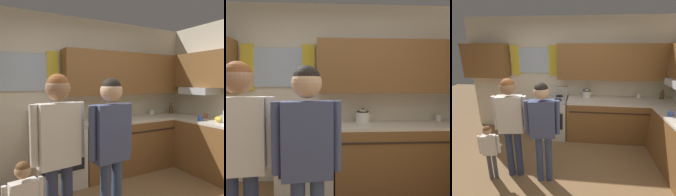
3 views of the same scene
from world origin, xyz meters
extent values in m
plane|color=olive|center=(0.00, 0.00, 0.00)|extent=(12.00, 12.00, 0.00)
cube|color=beige|center=(0.00, 1.90, 1.30)|extent=(4.60, 0.10, 2.60)
cube|color=silver|center=(-0.76, 1.83, 1.68)|extent=(0.69, 0.03, 0.55)
cube|color=yellow|center=(-1.20, 1.82, 1.68)|extent=(0.18, 0.04, 0.65)
cube|color=yellow|center=(-0.33, 1.82, 1.68)|extent=(0.18, 0.04, 0.65)
cube|color=brown|center=(-1.81, 1.69, 1.68)|extent=(0.97, 0.32, 0.73)
cube|color=brown|center=(1.05, 1.69, 1.68)|extent=(2.50, 0.32, 0.73)
cube|color=brown|center=(1.16, 1.54, 0.43)|extent=(2.28, 0.62, 0.86)
cube|color=beige|center=(1.16, 1.54, 0.88)|extent=(2.28, 0.62, 0.04)
cube|color=#2D2319|center=(1.16, 1.23, 0.72)|extent=(2.16, 0.01, 0.02)
cube|color=beige|center=(-0.36, 1.54, 0.43)|extent=(0.72, 0.62, 0.86)
cube|color=black|center=(-0.36, 1.23, 0.48)|extent=(0.60, 0.01, 0.36)
cylinder|color=#ADADB2|center=(-0.36, 1.20, 0.70)|extent=(0.60, 0.02, 0.02)
cube|color=#ADADB2|center=(-0.36, 1.54, 0.88)|extent=(0.72, 0.62, 0.04)
cube|color=beige|center=(-0.36, 1.81, 1.00)|extent=(0.72, 0.08, 0.20)
cylinder|color=black|center=(-0.54, 1.40, 0.91)|extent=(0.17, 0.17, 0.01)
cylinder|color=black|center=(-0.18, 1.40, 0.91)|extent=(0.17, 0.17, 0.01)
cylinder|color=black|center=(-0.54, 1.68, 0.91)|extent=(0.17, 0.17, 0.01)
cylinder|color=black|center=(-0.18, 1.68, 0.91)|extent=(0.17, 0.17, 0.01)
cube|color=#4C72B7|center=(-0.36, 1.19, 0.52)|extent=(0.20, 0.02, 0.34)
cylinder|color=brown|center=(2.06, 1.71, 0.97)|extent=(0.08, 0.08, 0.14)
cylinder|color=brown|center=(2.06, 1.71, 1.06)|extent=(0.03, 0.03, 0.05)
cylinder|color=#3F382D|center=(2.06, 1.71, 1.10)|extent=(0.04, 0.04, 0.02)
cylinder|color=#2D479E|center=(1.80, 0.78, 0.94)|extent=(0.07, 0.07, 0.08)
torus|color=#2D479E|center=(1.85, 0.78, 0.95)|extent=(0.06, 0.01, 0.06)
cylinder|color=white|center=(1.59, 1.75, 0.95)|extent=(0.08, 0.08, 0.09)
torus|color=white|center=(1.64, 1.75, 0.95)|extent=(0.07, 0.01, 0.07)
cylinder|color=silver|center=(0.44, 1.68, 0.97)|extent=(0.20, 0.20, 0.14)
cone|color=silver|center=(0.44, 1.68, 1.06)|extent=(0.18, 0.18, 0.05)
sphere|color=black|center=(0.44, 1.68, 1.09)|extent=(0.02, 0.02, 0.02)
cone|color=silver|center=(0.57, 1.68, 1.00)|extent=(0.09, 0.04, 0.07)
torus|color=black|center=(0.44, 1.68, 1.05)|extent=(0.17, 0.17, 0.02)
cylinder|color=#2D3856|center=(-0.64, 0.21, 0.40)|extent=(0.11, 0.11, 0.79)
cylinder|color=#2D3856|center=(-0.78, 0.20, 0.40)|extent=(0.11, 0.11, 0.79)
cube|color=white|center=(-0.71, 0.20, 1.07)|extent=(0.38, 0.19, 0.56)
cylinder|color=white|center=(-0.50, 0.23, 1.09)|extent=(0.07, 0.07, 0.52)
cylinder|color=white|center=(-0.93, 0.18, 1.09)|extent=(0.07, 0.07, 0.52)
sphere|color=#A87A56|center=(-0.71, 0.20, 1.48)|extent=(0.22, 0.22, 0.22)
sphere|color=brown|center=(-0.71, 0.20, 1.51)|extent=(0.20, 0.20, 0.20)
cylinder|color=#38476B|center=(-0.15, 0.15, 0.39)|extent=(0.10, 0.10, 0.78)
cylinder|color=#38476B|center=(-0.29, 0.13, 0.39)|extent=(0.10, 0.10, 0.78)
cube|color=#47517A|center=(-0.22, 0.14, 1.05)|extent=(0.37, 0.19, 0.55)
cylinder|color=#47517A|center=(-0.01, 0.16, 1.07)|extent=(0.07, 0.07, 0.51)
cylinder|color=#47517A|center=(-0.43, 0.11, 1.07)|extent=(0.07, 0.07, 0.51)
sphere|color=#DBAD84|center=(-0.22, 0.14, 1.45)|extent=(0.21, 0.21, 0.21)
sphere|color=black|center=(-0.22, 0.14, 1.48)|extent=(0.20, 0.20, 0.20)
cylinder|color=#4C4C56|center=(-0.99, 0.08, 0.23)|extent=(0.06, 0.06, 0.45)
cylinder|color=#4C4C56|center=(-1.07, 0.07, 0.23)|extent=(0.06, 0.06, 0.45)
cube|color=white|center=(-1.03, 0.08, 0.61)|extent=(0.22, 0.12, 0.32)
cylinder|color=white|center=(-0.90, 0.10, 0.63)|extent=(0.04, 0.04, 0.30)
cylinder|color=white|center=(-1.17, 0.05, 0.63)|extent=(0.04, 0.04, 0.30)
sphere|color=tan|center=(-1.03, 0.08, 0.86)|extent=(0.12, 0.12, 0.12)
sphere|color=brown|center=(-1.03, 0.08, 0.87)|extent=(0.11, 0.11, 0.11)
camera|label=1|loc=(-1.27, -1.74, 1.53)|focal=36.53mm
camera|label=2|loc=(-0.09, -1.41, 1.44)|focal=35.47mm
camera|label=3|loc=(0.30, -2.02, 2.09)|focal=27.53mm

